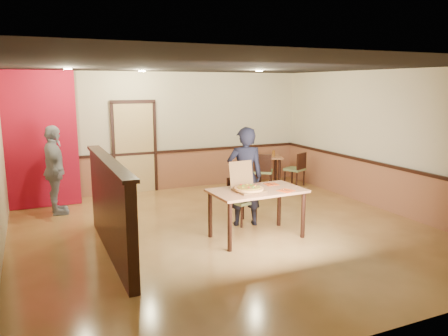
# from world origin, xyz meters

# --- Properties ---
(floor) EXTENTS (7.00, 7.00, 0.00)m
(floor) POSITION_xyz_m (0.00, 0.00, 0.00)
(floor) COLOR tan
(floor) RESTS_ON ground
(ceiling) EXTENTS (7.00, 7.00, 0.00)m
(ceiling) POSITION_xyz_m (0.00, 0.00, 2.80)
(ceiling) COLOR black
(ceiling) RESTS_ON wall_back
(wall_back) EXTENTS (7.00, 0.00, 7.00)m
(wall_back) POSITION_xyz_m (0.00, 3.50, 1.40)
(wall_back) COLOR beige
(wall_back) RESTS_ON floor
(wall_right) EXTENTS (0.00, 7.00, 7.00)m
(wall_right) POSITION_xyz_m (3.50, 0.00, 1.40)
(wall_right) COLOR beige
(wall_right) RESTS_ON floor
(wainscot_back) EXTENTS (7.00, 0.04, 0.90)m
(wainscot_back) POSITION_xyz_m (0.00, 3.47, 0.45)
(wainscot_back) COLOR #985C3C
(wainscot_back) RESTS_ON floor
(chair_rail_back) EXTENTS (7.00, 0.06, 0.06)m
(chair_rail_back) POSITION_xyz_m (0.00, 3.45, 0.92)
(chair_rail_back) COLOR black
(chair_rail_back) RESTS_ON wall_back
(wainscot_right) EXTENTS (0.04, 7.00, 0.90)m
(wainscot_right) POSITION_xyz_m (3.47, 0.00, 0.45)
(wainscot_right) COLOR #985C3C
(wainscot_right) RESTS_ON floor
(chair_rail_right) EXTENTS (0.06, 7.00, 0.06)m
(chair_rail_right) POSITION_xyz_m (3.45, 0.00, 0.92)
(chair_rail_right) COLOR black
(chair_rail_right) RESTS_ON wall_right
(back_door) EXTENTS (0.90, 0.06, 2.10)m
(back_door) POSITION_xyz_m (-0.80, 3.46, 1.05)
(back_door) COLOR #DDBA71
(back_door) RESTS_ON wall_back
(booth_partition) EXTENTS (0.20, 3.10, 1.44)m
(booth_partition) POSITION_xyz_m (-2.00, -0.20, 0.74)
(booth_partition) COLOR black
(booth_partition) RESTS_ON floor
(red_accent_panel) EXTENTS (1.60, 0.20, 2.78)m
(red_accent_panel) POSITION_xyz_m (-2.90, 3.00, 1.40)
(red_accent_panel) COLOR #A50B21
(red_accent_panel) RESTS_ON floor
(spot_a) EXTENTS (0.14, 0.14, 0.02)m
(spot_a) POSITION_xyz_m (-2.30, 1.80, 2.78)
(spot_a) COLOR #FFE3B2
(spot_a) RESTS_ON ceiling
(spot_b) EXTENTS (0.14, 0.14, 0.02)m
(spot_b) POSITION_xyz_m (-0.80, 2.50, 2.78)
(spot_b) COLOR #FFE3B2
(spot_b) RESTS_ON ceiling
(spot_c) EXTENTS (0.14, 0.14, 0.02)m
(spot_c) POSITION_xyz_m (1.40, 1.50, 2.78)
(spot_c) COLOR #FFE3B2
(spot_c) RESTS_ON ceiling
(main_table) EXTENTS (1.56, 0.93, 0.82)m
(main_table) POSITION_xyz_m (0.32, -0.46, 0.70)
(main_table) COLOR #B4754C
(main_table) RESTS_ON floor
(diner_chair) EXTENTS (0.52, 0.52, 0.85)m
(diner_chair) POSITION_xyz_m (0.42, 0.37, 0.46)
(diner_chair) COLOR olive
(diner_chair) RESTS_ON floor
(side_chair_left) EXTENTS (0.61, 0.61, 0.89)m
(side_chair_left) POSITION_xyz_m (2.06, 2.45, 0.48)
(side_chair_left) COLOR olive
(side_chair_left) RESTS_ON floor
(side_chair_right) EXTENTS (0.56, 0.56, 0.85)m
(side_chair_right) POSITION_xyz_m (3.02, 2.44, 0.46)
(side_chair_right) COLOR olive
(side_chair_right) RESTS_ON floor
(side_table) EXTENTS (0.83, 0.83, 0.70)m
(side_table) POSITION_xyz_m (2.54, 3.05, 0.53)
(side_table) COLOR #B4754C
(side_table) RESTS_ON floor
(diner) EXTENTS (0.74, 0.58, 1.78)m
(diner) POSITION_xyz_m (0.44, 0.22, 0.89)
(diner) COLOR black
(diner) RESTS_ON floor
(passerby) EXTENTS (0.43, 1.03, 1.75)m
(passerby) POSITION_xyz_m (-2.62, 2.33, 0.87)
(passerby) COLOR gray
(passerby) RESTS_ON floor
(pizza_box) EXTENTS (0.46, 0.53, 0.45)m
(pizza_box) POSITION_xyz_m (0.14, -0.47, 0.87)
(pizza_box) COLOR brown
(pizza_box) RESTS_ON main_table
(pizza) EXTENTS (0.54, 0.54, 0.03)m
(pizza) POSITION_xyz_m (0.14, -0.51, 0.86)
(pizza) COLOR #E2A152
(pizza) RESTS_ON pizza_box
(napkin_near) EXTENTS (0.30, 0.30, 0.01)m
(napkin_near) POSITION_xyz_m (0.71, -0.72, 0.82)
(napkin_near) COLOR #D8420F
(napkin_near) RESTS_ON main_table
(napkin_far) EXTENTS (0.22, 0.22, 0.01)m
(napkin_far) POSITION_xyz_m (0.73, -0.22, 0.82)
(napkin_far) COLOR #D8420F
(napkin_far) RESTS_ON main_table
(condiment) EXTENTS (0.06, 0.06, 0.16)m
(condiment) POSITION_xyz_m (2.64, 2.95, 0.78)
(condiment) COLOR brown
(condiment) RESTS_ON side_table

